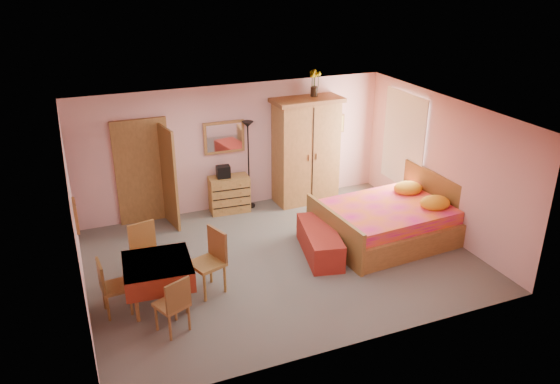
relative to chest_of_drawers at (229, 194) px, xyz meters
name	(u,v)px	position (x,y,z in m)	size (l,w,h in m)	color
floor	(281,259)	(0.23, -2.25, -0.38)	(6.50, 6.50, 0.00)	#6A655D
ceiling	(281,115)	(0.23, -2.25, 2.22)	(6.50, 6.50, 0.00)	brown
wall_back	(235,147)	(0.23, 0.25, 0.92)	(6.50, 0.10, 2.60)	#E2A5A4
wall_front	(356,262)	(0.23, -4.75, 0.92)	(6.50, 0.10, 2.60)	#E2A5A4
wall_left	(75,224)	(-3.02, -2.25, 0.92)	(0.10, 5.00, 2.60)	#E2A5A4
wall_right	(442,165)	(3.48, -2.25, 0.92)	(0.10, 5.00, 2.60)	#E2A5A4
doorway	(143,173)	(-1.67, 0.22, 0.64)	(1.06, 0.12, 2.15)	#9E6B35
window	(404,140)	(3.44, -1.05, 1.07)	(0.08, 1.40, 1.95)	white
picture_left	(76,216)	(-2.99, -2.85, 1.32)	(0.04, 0.32, 0.42)	orange
picture_back	(338,124)	(2.58, 0.22, 1.17)	(0.30, 0.04, 0.40)	#D8BF59
chest_of_drawers	(229,194)	(0.00, 0.00, 0.00)	(0.81, 0.40, 0.76)	#AD793A
wall_mirror	(224,137)	(0.00, 0.21, 1.17)	(0.84, 0.04, 0.66)	white
stereo	(223,172)	(-0.11, 0.01, 0.51)	(0.27, 0.20, 0.25)	black
floor_lamp	(249,165)	(0.46, 0.08, 0.55)	(0.24, 0.24, 1.86)	black
wardrobe	(306,151)	(1.69, -0.06, 0.75)	(1.44, 0.74, 2.26)	#A86F39
sunflower_vase	(314,83)	(1.89, 0.01, 2.15)	(0.22, 0.22, 0.55)	yellow
bed	(387,212)	(2.33, -2.28, 0.17)	(2.39, 1.88, 1.11)	#DE1584
bench	(320,242)	(0.94, -2.33, -0.14)	(0.54, 1.47, 0.49)	maroon
dining_table	(159,283)	(-1.98, -2.78, -0.02)	(0.99, 0.99, 0.73)	maroon
chair_south	(171,304)	(-1.94, -3.51, 0.06)	(0.40, 0.40, 0.88)	#976333
chair_north	(148,255)	(-2.01, -2.10, 0.11)	(0.45, 0.45, 0.98)	#A46F37
chair_west	(116,286)	(-2.60, -2.77, 0.06)	(0.40, 0.40, 0.89)	olive
chair_east	(207,263)	(-1.22, -2.74, 0.13)	(0.47, 0.47, 1.03)	#AA7D39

